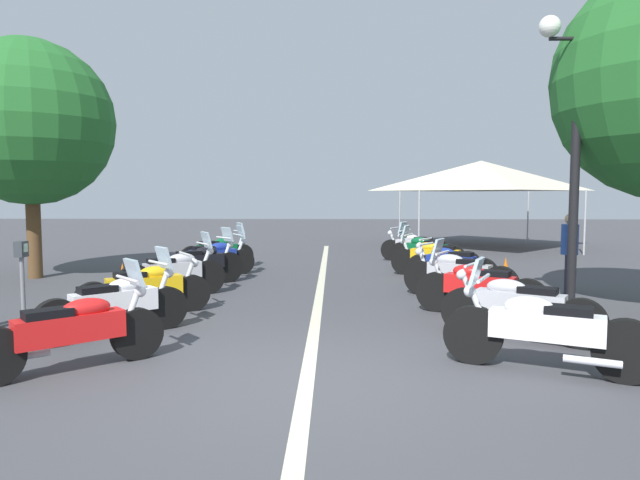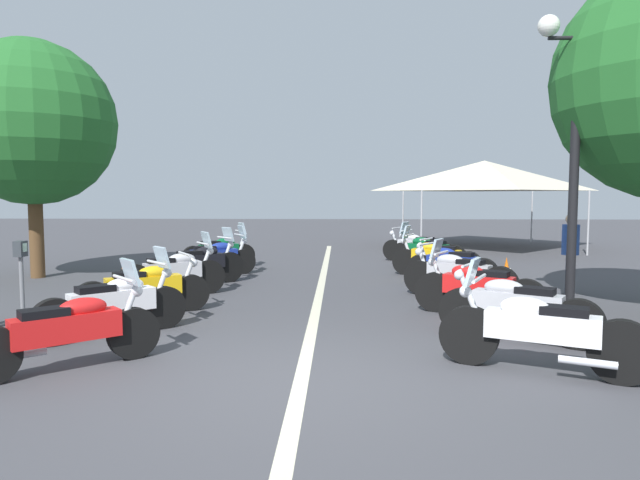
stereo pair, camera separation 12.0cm
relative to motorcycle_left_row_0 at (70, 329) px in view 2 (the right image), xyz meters
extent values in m
plane|color=#424247|center=(-0.33, -2.57, -0.46)|extent=(80.00, 80.00, 0.00)
cube|color=beige|center=(5.15, -2.57, -0.45)|extent=(20.36, 0.16, 0.01)
cylinder|color=black|center=(0.47, -0.54, -0.15)|extent=(0.51, 0.55, 0.61)
cube|color=red|center=(-0.02, 0.02, 0.03)|extent=(0.96, 1.04, 0.30)
ellipsoid|color=red|center=(0.09, -0.11, 0.23)|extent=(0.54, 0.56, 0.22)
cube|color=black|center=(-0.17, 0.19, 0.21)|extent=(0.51, 0.53, 0.12)
cylinder|color=silver|center=(0.43, -0.49, 0.15)|extent=(0.24, 0.26, 0.58)
cylinder|color=silver|center=(0.40, -0.46, 0.51)|extent=(0.49, 0.44, 0.04)
sphere|color=silver|center=(0.50, -0.57, 0.35)|extent=(0.14, 0.14, 0.14)
cylinder|color=silver|center=(-0.18, 0.48, -0.25)|extent=(0.42, 0.47, 0.08)
cube|color=silver|center=(0.46, -0.52, 0.58)|extent=(0.35, 0.33, 0.32)
cylinder|color=black|center=(1.99, -0.42, -0.15)|extent=(0.51, 0.55, 0.61)
cylinder|color=black|center=(1.00, 0.69, -0.15)|extent=(0.51, 0.55, 0.61)
cube|color=white|center=(1.49, 0.13, 0.03)|extent=(0.96, 1.03, 0.30)
ellipsoid|color=white|center=(1.61, 0.00, 0.23)|extent=(0.54, 0.56, 0.22)
cube|color=black|center=(1.35, 0.30, 0.21)|extent=(0.51, 0.53, 0.12)
cylinder|color=silver|center=(1.95, -0.38, 0.15)|extent=(0.24, 0.26, 0.58)
cylinder|color=silver|center=(1.92, -0.35, 0.51)|extent=(0.49, 0.44, 0.04)
sphere|color=silver|center=(2.02, -0.46, 0.35)|extent=(0.14, 0.14, 0.14)
cylinder|color=silver|center=(1.33, 0.59, -0.24)|extent=(0.43, 0.46, 0.08)
cube|color=silver|center=(1.98, -0.41, 0.58)|extent=(0.35, 0.33, 0.32)
cylinder|color=black|center=(3.25, -0.48, -0.16)|extent=(0.43, 0.59, 0.60)
cylinder|color=black|center=(2.45, 0.84, -0.16)|extent=(0.43, 0.59, 0.60)
cube|color=#EAB214|center=(2.85, 0.18, 0.02)|extent=(0.85, 1.15, 0.30)
ellipsoid|color=#EAB214|center=(2.95, 0.03, 0.22)|extent=(0.49, 0.58, 0.22)
cube|color=black|center=(2.74, 0.37, 0.20)|extent=(0.47, 0.55, 0.12)
cylinder|color=silver|center=(3.22, -0.43, 0.14)|extent=(0.21, 0.28, 0.58)
cylinder|color=silver|center=(3.20, -0.39, 0.50)|extent=(0.55, 0.36, 0.04)
sphere|color=silver|center=(3.28, -0.52, 0.34)|extent=(0.14, 0.14, 0.14)
cylinder|color=silver|center=(2.77, 0.67, -0.25)|extent=(0.35, 0.51, 0.08)
cylinder|color=black|center=(4.89, -0.38, -0.12)|extent=(0.48, 0.63, 0.67)
cylinder|color=black|center=(4.12, 0.79, -0.12)|extent=(0.48, 0.63, 0.67)
cube|color=silver|center=(4.50, 0.20, 0.06)|extent=(0.82, 1.04, 0.30)
ellipsoid|color=silver|center=(4.60, 0.05, 0.26)|extent=(0.50, 0.58, 0.22)
cube|color=black|center=(4.38, 0.39, 0.24)|extent=(0.48, 0.54, 0.12)
cylinder|color=silver|center=(4.86, -0.33, 0.18)|extent=(0.22, 0.28, 0.58)
cylinder|color=silver|center=(4.83, -0.30, 0.54)|extent=(0.54, 0.37, 0.04)
sphere|color=silver|center=(4.92, -0.42, 0.38)|extent=(0.14, 0.14, 0.14)
cylinder|color=silver|center=(4.42, 0.65, -0.22)|extent=(0.37, 0.50, 0.08)
cube|color=silver|center=(4.88, -0.36, 0.61)|extent=(0.37, 0.30, 0.32)
cylinder|color=black|center=(6.36, -0.51, -0.12)|extent=(0.55, 0.60, 0.67)
cylinder|color=black|center=(5.39, 0.59, -0.12)|extent=(0.55, 0.60, 0.67)
cube|color=black|center=(5.87, 0.04, 0.06)|extent=(0.94, 1.02, 0.30)
ellipsoid|color=black|center=(5.99, -0.10, 0.26)|extent=(0.54, 0.56, 0.22)
cube|color=black|center=(5.73, 0.20, 0.24)|extent=(0.51, 0.53, 0.12)
cylinder|color=silver|center=(6.32, -0.46, 0.18)|extent=(0.24, 0.26, 0.58)
cylinder|color=silver|center=(6.29, -0.43, 0.54)|extent=(0.49, 0.44, 0.04)
sphere|color=silver|center=(6.39, -0.55, 0.38)|extent=(0.14, 0.14, 0.14)
cylinder|color=silver|center=(5.72, 0.49, -0.22)|extent=(0.42, 0.47, 0.08)
cube|color=silver|center=(6.34, -0.49, 0.61)|extent=(0.35, 0.33, 0.32)
cylinder|color=black|center=(7.66, -0.59, -0.15)|extent=(0.42, 0.61, 0.62)
cylinder|color=black|center=(6.96, 0.68, -0.15)|extent=(0.42, 0.61, 0.62)
cube|color=navy|center=(7.31, 0.04, 0.03)|extent=(0.78, 1.10, 0.30)
ellipsoid|color=navy|center=(7.40, -0.11, 0.23)|extent=(0.48, 0.58, 0.22)
cube|color=black|center=(7.20, 0.24, 0.21)|extent=(0.46, 0.55, 0.12)
cylinder|color=silver|center=(7.63, -0.54, 0.15)|extent=(0.20, 0.29, 0.58)
cylinder|color=silver|center=(7.61, -0.50, 0.51)|extent=(0.56, 0.34, 0.04)
sphere|color=silver|center=(7.69, -0.64, 0.35)|extent=(0.14, 0.14, 0.14)
cylinder|color=silver|center=(7.26, 0.51, -0.24)|extent=(0.34, 0.52, 0.08)
cube|color=silver|center=(7.65, -0.57, 0.58)|extent=(0.37, 0.28, 0.32)
cylinder|color=black|center=(9.00, -0.37, -0.14)|extent=(0.43, 0.62, 0.63)
cylinder|color=black|center=(8.33, 0.81, -0.14)|extent=(0.43, 0.62, 0.63)
cube|color=#0C592D|center=(8.67, 0.22, 0.04)|extent=(0.75, 1.03, 0.30)
ellipsoid|color=#0C592D|center=(8.76, 0.06, 0.24)|extent=(0.48, 0.58, 0.22)
cube|color=black|center=(8.56, 0.41, 0.22)|extent=(0.46, 0.55, 0.12)
cylinder|color=silver|center=(8.97, -0.32, 0.16)|extent=(0.20, 0.29, 0.58)
cylinder|color=silver|center=(8.95, -0.28, 0.52)|extent=(0.56, 0.34, 0.04)
sphere|color=silver|center=(9.02, -0.41, 0.36)|extent=(0.14, 0.14, 0.14)
cylinder|color=silver|center=(8.62, 0.66, -0.24)|extent=(0.34, 0.52, 0.08)
cube|color=silver|center=(8.99, -0.35, 0.59)|extent=(0.37, 0.28, 0.32)
cylinder|color=black|center=(0.40, -4.46, -0.12)|extent=(0.41, 0.67, 0.67)
cylinder|color=black|center=(-0.26, -5.86, -0.12)|extent=(0.41, 0.67, 0.67)
cube|color=white|center=(0.07, -5.16, 0.06)|extent=(0.75, 1.18, 0.30)
ellipsoid|color=white|center=(0.15, -5.00, 0.26)|extent=(0.46, 0.58, 0.22)
cube|color=black|center=(-0.02, -5.36, 0.24)|extent=(0.44, 0.54, 0.12)
cylinder|color=silver|center=(0.37, -4.51, 0.18)|extent=(0.19, 0.29, 0.58)
cylinder|color=silver|center=(0.36, -4.55, 0.54)|extent=(0.58, 0.30, 0.04)
sphere|color=silver|center=(0.42, -4.41, 0.38)|extent=(0.14, 0.14, 0.14)
cylinder|color=silver|center=(-0.29, -5.50, -0.22)|extent=(0.31, 0.53, 0.08)
cube|color=silver|center=(0.39, -4.48, 0.61)|extent=(0.38, 0.26, 0.32)
cylinder|color=black|center=(1.83, -4.68, -0.14)|extent=(0.45, 0.62, 0.64)
cylinder|color=black|center=(1.06, -5.97, -0.14)|extent=(0.45, 0.62, 0.64)
cube|color=silver|center=(1.44, -5.33, 0.04)|extent=(0.82, 1.12, 0.30)
ellipsoid|color=silver|center=(1.53, -5.17, 0.24)|extent=(0.49, 0.58, 0.22)
cube|color=black|center=(1.33, -5.52, 0.22)|extent=(0.47, 0.55, 0.12)
cylinder|color=silver|center=(1.80, -4.73, 0.16)|extent=(0.21, 0.28, 0.58)
cylinder|color=silver|center=(1.77, -4.77, 0.52)|extent=(0.55, 0.35, 0.04)
sphere|color=silver|center=(1.85, -4.64, 0.36)|extent=(0.14, 0.14, 0.14)
cylinder|color=silver|center=(1.06, -5.62, -0.23)|extent=(0.35, 0.51, 0.08)
cylinder|color=black|center=(3.31, -4.56, -0.13)|extent=(0.44, 0.64, 0.66)
cylinder|color=black|center=(2.61, -5.82, -0.13)|extent=(0.44, 0.64, 0.66)
cube|color=red|center=(2.96, -5.19, 0.05)|extent=(0.78, 1.10, 0.30)
ellipsoid|color=red|center=(3.05, -5.03, 0.25)|extent=(0.48, 0.58, 0.22)
cube|color=black|center=(2.85, -5.38, 0.23)|extent=(0.46, 0.55, 0.12)
cylinder|color=silver|center=(3.28, -4.61, 0.17)|extent=(0.20, 0.29, 0.58)
cylinder|color=silver|center=(3.26, -4.64, 0.53)|extent=(0.56, 0.34, 0.04)
sphere|color=silver|center=(3.33, -4.51, 0.37)|extent=(0.14, 0.14, 0.14)
cylinder|color=silver|center=(2.59, -5.48, -0.23)|extent=(0.34, 0.52, 0.08)
cube|color=silver|center=(3.30, -4.57, 0.60)|extent=(0.37, 0.28, 0.32)
cylinder|color=black|center=(4.92, -4.55, -0.12)|extent=(0.49, 0.63, 0.67)
cylinder|color=black|center=(4.06, -5.84, -0.12)|extent=(0.49, 0.63, 0.67)
cube|color=silver|center=(4.49, -5.20, 0.06)|extent=(0.89, 1.14, 0.30)
ellipsoid|color=silver|center=(4.59, -5.05, 0.26)|extent=(0.50, 0.58, 0.22)
cube|color=black|center=(4.37, -5.38, 0.24)|extent=(0.48, 0.54, 0.12)
cylinder|color=silver|center=(4.89, -4.60, 0.18)|extent=(0.22, 0.28, 0.58)
cylinder|color=silver|center=(4.87, -4.64, 0.54)|extent=(0.54, 0.38, 0.04)
sphere|color=silver|center=(4.95, -4.51, 0.38)|extent=(0.14, 0.14, 0.14)
cylinder|color=silver|center=(4.08, -5.49, -0.22)|extent=(0.37, 0.50, 0.08)
cylinder|color=black|center=(6.34, -4.77, -0.14)|extent=(0.46, 0.61, 0.64)
cylinder|color=black|center=(5.61, -5.93, -0.14)|extent=(0.46, 0.61, 0.64)
cube|color=navy|center=(5.98, -5.35, 0.04)|extent=(0.80, 1.03, 0.30)
ellipsoid|color=navy|center=(6.07, -5.20, 0.24)|extent=(0.50, 0.58, 0.22)
cube|color=black|center=(5.86, -5.54, 0.22)|extent=(0.48, 0.54, 0.12)
cylinder|color=silver|center=(6.31, -4.83, 0.16)|extent=(0.21, 0.28, 0.58)
cylinder|color=silver|center=(6.29, -4.86, 0.52)|extent=(0.54, 0.37, 0.04)
sphere|color=silver|center=(6.37, -4.73, 0.36)|extent=(0.14, 0.14, 0.14)
cylinder|color=silver|center=(5.60, -5.60, -0.23)|extent=(0.36, 0.51, 0.08)
cylinder|color=black|center=(7.70, -4.58, -0.14)|extent=(0.38, 0.64, 0.63)
cylinder|color=black|center=(7.08, -5.97, -0.14)|extent=(0.38, 0.64, 0.63)
cube|color=#EAB214|center=(7.39, -5.27, 0.04)|extent=(0.72, 1.17, 0.30)
ellipsoid|color=#EAB214|center=(7.46, -5.11, 0.24)|extent=(0.45, 0.58, 0.22)
cube|color=black|center=(7.30, -5.47, 0.22)|extent=(0.43, 0.54, 0.12)
cylinder|color=silver|center=(7.67, -4.63, 0.16)|extent=(0.18, 0.29, 0.58)
cylinder|color=silver|center=(7.66, -4.67, 0.52)|extent=(0.58, 0.29, 0.04)
sphere|color=silver|center=(7.72, -4.53, 0.36)|extent=(0.14, 0.14, 0.14)
cylinder|color=silver|center=(7.04, -5.62, -0.24)|extent=(0.30, 0.54, 0.08)
cube|color=silver|center=(7.69, -4.60, 0.59)|extent=(0.38, 0.26, 0.32)
cylinder|color=black|center=(9.17, -4.69, -0.12)|extent=(0.47, 0.64, 0.67)
cylinder|color=black|center=(8.42, -5.90, -0.12)|extent=(0.47, 0.64, 0.67)
cube|color=#0C592D|center=(8.79, -5.29, 0.06)|extent=(0.81, 1.07, 0.30)
ellipsoid|color=#0C592D|center=(8.89, -5.14, 0.26)|extent=(0.50, 0.58, 0.22)
cube|color=black|center=(8.68, -5.48, 0.24)|extent=(0.47, 0.54, 0.12)
cylinder|color=silver|center=(9.14, -4.74, 0.18)|extent=(0.21, 0.28, 0.58)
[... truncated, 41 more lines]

